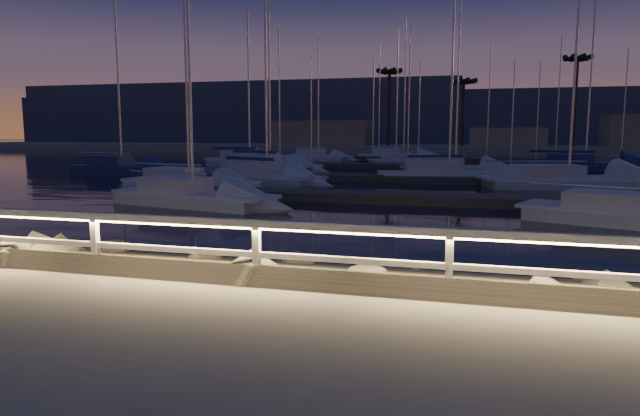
# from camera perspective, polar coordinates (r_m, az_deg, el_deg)

# --- Properties ---
(ground) EXTENTS (400.00, 400.00, 0.00)m
(ground) POSITION_cam_1_polar(r_m,az_deg,el_deg) (9.70, -11.84, -7.11)
(ground) COLOR #9A948B
(ground) RESTS_ON ground
(harbor_water) EXTENTS (400.00, 440.00, 0.60)m
(harbor_water) POSITION_cam_1_polar(r_m,az_deg,el_deg) (39.91, 9.23, 2.71)
(harbor_water) COLOR black
(harbor_water) RESTS_ON ground
(guard_rail) EXTENTS (44.11, 0.12, 1.06)m
(guard_rail) POSITION_cam_1_polar(r_m,az_deg,el_deg) (9.56, -12.34, -2.58)
(guard_rail) COLOR silver
(guard_rail) RESTS_ON ground
(riprap) EXTENTS (30.18, 2.49, 1.15)m
(riprap) POSITION_cam_1_polar(r_m,az_deg,el_deg) (13.57, -26.85, -4.43)
(riprap) COLOR #656157
(riprap) RESTS_ON ground
(floating_docks) EXTENTS (22.00, 36.00, 0.40)m
(floating_docks) POSITION_cam_1_polar(r_m,az_deg,el_deg) (41.14, 9.45, 3.64)
(floating_docks) COLOR #564D47
(floating_docks) RESTS_ON ground
(far_shore) EXTENTS (160.00, 14.00, 5.20)m
(far_shore) POSITION_cam_1_polar(r_m,az_deg,el_deg) (82.50, 12.50, 6.04)
(far_shore) COLOR #9A948B
(far_shore) RESTS_ON ground
(palm_left) EXTENTS (3.00, 3.00, 11.20)m
(palm_left) POSITION_cam_1_polar(r_m,az_deg,el_deg) (81.61, 6.95, 13.07)
(palm_left) COLOR #442D1F
(palm_left) RESTS_ON ground
(palm_center) EXTENTS (3.00, 3.00, 9.70)m
(palm_center) POSITION_cam_1_polar(r_m,az_deg,el_deg) (81.58, 14.16, 11.94)
(palm_center) COLOR #442D1F
(palm_center) RESTS_ON ground
(palm_right) EXTENTS (3.00, 3.00, 12.20)m
(palm_right) POSITION_cam_1_polar(r_m,az_deg,el_deg) (81.60, 24.33, 13.08)
(palm_right) COLOR #442D1F
(palm_right) RESTS_ON ground
(distant_hills) EXTENTS (230.00, 37.50, 18.00)m
(distant_hills) POSITION_cam_1_polar(r_m,az_deg,el_deg) (144.46, 5.04, 8.60)
(distant_hills) COLOR #3D475E
(distant_hills) RESTS_ON ground
(sailboat_a) EXTENTS (7.64, 4.87, 12.77)m
(sailboat_a) POSITION_cam_1_polar(r_m,az_deg,el_deg) (33.19, -5.56, 3.19)
(sailboat_a) COLOR silver
(sailboat_a) RESTS_ON ground
(sailboat_b) EXTENTS (7.67, 3.81, 12.60)m
(sailboat_b) POSITION_cam_1_polar(r_m,az_deg,el_deg) (24.15, -12.93, 1.28)
(sailboat_b) COLOR silver
(sailboat_b) RESTS_ON ground
(sailboat_c) EXTENTS (8.92, 4.24, 14.61)m
(sailboat_c) POSITION_cam_1_polar(r_m,az_deg,el_deg) (35.57, 12.41, 3.34)
(sailboat_c) COLOR silver
(sailboat_c) RESTS_ON ground
(sailboat_d) EXTENTS (7.93, 4.96, 13.04)m
(sailboat_d) POSITION_cam_1_polar(r_m,az_deg,el_deg) (21.17, 29.17, -0.48)
(sailboat_d) COLOR silver
(sailboat_d) RESTS_ON ground
(sailboat_e) EXTENTS (7.97, 2.99, 13.36)m
(sailboat_e) POSITION_cam_1_polar(r_m,az_deg,el_deg) (42.98, -19.40, 3.83)
(sailboat_e) COLOR navy
(sailboat_e) RESTS_ON ground
(sailboat_f) EXTENTS (7.68, 3.34, 12.68)m
(sailboat_f) POSITION_cam_1_polar(r_m,az_deg,el_deg) (30.32, -13.24, 2.55)
(sailboat_f) COLOR silver
(sailboat_f) RESTS_ON ground
(sailboat_g) EXTENTS (7.93, 4.38, 12.99)m
(sailboat_g) POSITION_cam_1_polar(r_m,az_deg,el_deg) (41.86, 13.10, 3.90)
(sailboat_g) COLOR silver
(sailboat_g) RESTS_ON ground
(sailboat_h) EXTENTS (9.79, 5.10, 15.96)m
(sailboat_h) POSITION_cam_1_polar(r_m,az_deg,el_deg) (33.57, 23.20, 2.65)
(sailboat_h) COLOR silver
(sailboat_h) RESTS_ON ground
(sailboat_i) EXTENTS (7.97, 2.64, 13.51)m
(sailboat_i) POSITION_cam_1_polar(r_m,az_deg,el_deg) (51.29, -7.26, 4.77)
(sailboat_i) COLOR silver
(sailboat_i) RESTS_ON ground
(sailboat_j) EXTENTS (8.56, 4.90, 14.09)m
(sailboat_j) POSITION_cam_1_polar(r_m,az_deg,el_deg) (43.60, -5.22, 4.28)
(sailboat_j) COLOR silver
(sailboat_j) RESTS_ON ground
(sailboat_k) EXTENTS (7.42, 4.61, 12.24)m
(sailboat_k) POSITION_cam_1_polar(r_m,az_deg,el_deg) (52.62, 8.56, 4.74)
(sailboat_k) COLOR silver
(sailboat_k) RESTS_ON ground
(sailboat_l) EXTENTS (9.55, 3.45, 15.85)m
(sailboat_l) POSITION_cam_1_polar(r_m,az_deg,el_deg) (49.74, 24.71, 4.02)
(sailboat_l) COLOR navy
(sailboat_l) RESTS_ON ground
(sailboat_m) EXTENTS (7.51, 4.05, 12.41)m
(sailboat_m) POSITION_cam_1_polar(r_m,az_deg,el_deg) (59.25, -0.32, 5.20)
(sailboat_m) COLOR silver
(sailboat_m) RESTS_ON ground
(sailboat_n) EXTENTS (8.32, 3.35, 13.80)m
(sailboat_n) POSITION_cam_1_polar(r_m,az_deg,el_deg) (61.49, 7.41, 5.23)
(sailboat_n) COLOR silver
(sailboat_n) RESTS_ON ground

